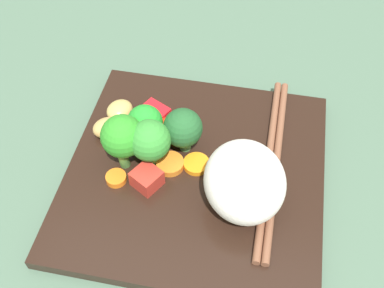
% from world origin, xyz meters
% --- Properties ---
extents(ground_plane, '(1.10, 1.10, 0.02)m').
position_xyz_m(ground_plane, '(0.00, 0.00, -0.01)').
color(ground_plane, '#496550').
extents(square_plate, '(0.27, 0.27, 0.01)m').
position_xyz_m(square_plate, '(0.00, 0.00, 0.01)').
color(square_plate, black).
rests_on(square_plate, ground_plane).
extents(rice_mound, '(0.11, 0.10, 0.07)m').
position_xyz_m(rice_mound, '(-0.03, -0.05, 0.05)').
color(rice_mound, white).
rests_on(rice_mound, square_plate).
extents(broccoli_floret_0, '(0.04, 0.04, 0.05)m').
position_xyz_m(broccoli_floret_0, '(0.03, 0.06, 0.04)').
color(broccoli_floret_0, '#7EB650').
rests_on(broccoli_floret_0, square_plate).
extents(broccoli_floret_1, '(0.04, 0.04, 0.06)m').
position_xyz_m(broccoli_floret_1, '(-0.00, 0.05, 0.05)').
color(broccoli_floret_1, '#5FA343').
rests_on(broccoli_floret_1, square_plate).
extents(broccoli_floret_2, '(0.05, 0.05, 0.06)m').
position_xyz_m(broccoli_floret_2, '(-0.00, 0.08, 0.05)').
color(broccoli_floret_2, '#579441').
rests_on(broccoli_floret_2, square_plate).
extents(broccoli_floret_3, '(0.04, 0.04, 0.05)m').
position_xyz_m(broccoli_floret_3, '(0.03, 0.02, 0.04)').
color(broccoli_floret_3, '#57964C').
rests_on(broccoli_floret_3, square_plate).
extents(carrot_slice_0, '(0.03, 0.03, 0.01)m').
position_xyz_m(carrot_slice_0, '(0.00, 0.03, 0.02)').
color(carrot_slice_0, orange).
rests_on(carrot_slice_0, square_plate).
extents(carrot_slice_1, '(0.03, 0.03, 0.01)m').
position_xyz_m(carrot_slice_1, '(0.05, 0.08, 0.02)').
color(carrot_slice_1, orange).
rests_on(carrot_slice_1, square_plate).
extents(carrot_slice_2, '(0.03, 0.03, 0.01)m').
position_xyz_m(carrot_slice_2, '(-0.03, 0.08, 0.02)').
color(carrot_slice_2, orange).
rests_on(carrot_slice_2, square_plate).
extents(carrot_slice_3, '(0.03, 0.03, 0.01)m').
position_xyz_m(carrot_slice_3, '(0.01, 0.00, 0.02)').
color(carrot_slice_3, orange).
rests_on(carrot_slice_3, square_plate).
extents(carrot_slice_4, '(0.03, 0.03, 0.01)m').
position_xyz_m(carrot_slice_4, '(0.02, 0.08, 0.02)').
color(carrot_slice_4, orange).
rests_on(carrot_slice_4, square_plate).
extents(pepper_chunk_0, '(0.03, 0.03, 0.01)m').
position_xyz_m(pepper_chunk_0, '(0.04, 0.04, 0.02)').
color(pepper_chunk_0, red).
rests_on(pepper_chunk_0, square_plate).
extents(pepper_chunk_1, '(0.03, 0.04, 0.02)m').
position_xyz_m(pepper_chunk_1, '(0.06, 0.06, 0.02)').
color(pepper_chunk_1, red).
rests_on(pepper_chunk_1, square_plate).
extents(pepper_chunk_2, '(0.04, 0.04, 0.02)m').
position_xyz_m(pepper_chunk_2, '(-0.03, 0.05, 0.02)').
color(pepper_chunk_2, red).
rests_on(pepper_chunk_2, square_plate).
extents(chicken_piece_0, '(0.04, 0.04, 0.02)m').
position_xyz_m(chicken_piece_0, '(0.06, 0.10, 0.02)').
color(chicken_piece_0, tan).
rests_on(chicken_piece_0, square_plate).
extents(chicken_piece_1, '(0.04, 0.04, 0.02)m').
position_xyz_m(chicken_piece_1, '(0.03, 0.11, 0.02)').
color(chicken_piece_1, tan).
rests_on(chicken_piece_1, square_plate).
extents(chopstick_pair, '(0.24, 0.02, 0.01)m').
position_xyz_m(chopstick_pair, '(0.02, -0.08, 0.02)').
color(chopstick_pair, brown).
rests_on(chopstick_pair, square_plate).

